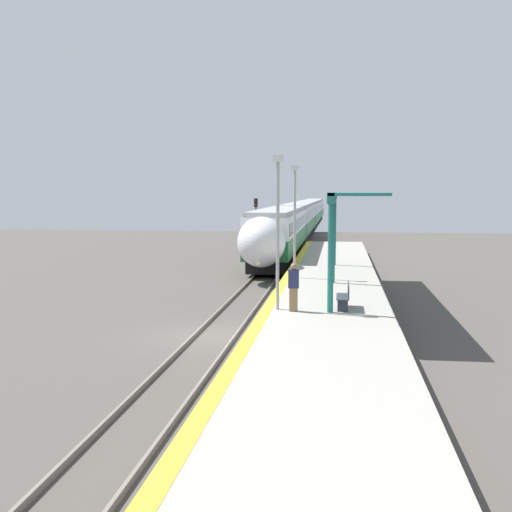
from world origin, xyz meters
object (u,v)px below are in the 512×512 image
at_px(lamppost_mid, 295,214).
at_px(train, 303,216).
at_px(railway_signal, 256,220).
at_px(person_waiting, 294,286).
at_px(lamppost_near, 278,222).
at_px(platform_bench, 345,296).

bearing_deg(lamppost_mid, train, 92.77).
distance_m(railway_signal, lamppost_mid, 21.63).
relative_size(person_waiting, lamppost_mid, 0.31).
height_order(train, lamppost_mid, lamppost_mid).
bearing_deg(lamppost_near, lamppost_mid, 90.00).
bearing_deg(platform_bench, railway_signal, 103.49).
height_order(train, lamppost_near, lamppost_near).
xyz_separation_m(train, lamppost_near, (2.12, -52.45, 1.79)).
distance_m(platform_bench, railway_signal, 30.04).
xyz_separation_m(train, railway_signal, (-2.52, -22.86, 0.54)).
bearing_deg(platform_bench, lamppost_mid, 106.27).
relative_size(railway_signal, lamppost_near, 0.84).
xyz_separation_m(platform_bench, railway_signal, (-7.00, 29.19, 1.36)).
xyz_separation_m(lamppost_near, lamppost_mid, (0.00, 8.51, 0.00)).
xyz_separation_m(person_waiting, lamppost_mid, (-0.59, 8.79, 2.22)).
relative_size(train, platform_bench, 53.90).
distance_m(train, platform_bench, 52.24).
height_order(train, platform_bench, train).
distance_m(person_waiting, railway_signal, 30.34).
bearing_deg(railway_signal, lamppost_near, -81.09).
xyz_separation_m(platform_bench, person_waiting, (-1.78, -0.69, 0.40)).
bearing_deg(train, lamppost_near, -87.68).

